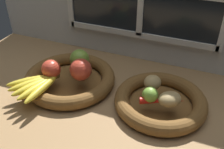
{
  "coord_description": "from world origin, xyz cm",
  "views": [
    {
      "loc": [
        27.44,
        -69.28,
        59.07
      ],
      "look_at": [
        -0.8,
        -0.38,
        9.02
      ],
      "focal_mm": 41.66,
      "sensor_mm": 36.0,
      "label": 1
    }
  ],
  "objects_px": {
    "fruit_bowl_right": "(160,102)",
    "potato_oblong": "(153,82)",
    "apple_green_back": "(80,59)",
    "apple_red_front": "(51,69)",
    "potato_small": "(170,99)",
    "banana_bunch_front": "(37,84)",
    "apple_red_right": "(81,70)",
    "fruit_bowl_left": "(69,79)",
    "chili_pepper": "(162,101)",
    "lime_near": "(150,95)"
  },
  "relations": [
    {
      "from": "apple_green_back",
      "to": "chili_pepper",
      "type": "height_order",
      "value": "apple_green_back"
    },
    {
      "from": "banana_bunch_front",
      "to": "chili_pepper",
      "type": "height_order",
      "value": "banana_bunch_front"
    },
    {
      "from": "fruit_bowl_left",
      "to": "lime_near",
      "type": "relative_size",
      "value": 6.63
    },
    {
      "from": "fruit_bowl_left",
      "to": "apple_red_right",
      "type": "height_order",
      "value": "apple_red_right"
    },
    {
      "from": "fruit_bowl_right",
      "to": "banana_bunch_front",
      "type": "xyz_separation_m",
      "value": [
        -0.41,
        -0.12,
        0.04
      ]
    },
    {
      "from": "apple_red_right",
      "to": "potato_oblong",
      "type": "relative_size",
      "value": 1.28
    },
    {
      "from": "apple_green_back",
      "to": "potato_oblong",
      "type": "bearing_deg",
      "value": -4.99
    },
    {
      "from": "apple_green_back",
      "to": "potato_oblong",
      "type": "distance_m",
      "value": 0.3
    },
    {
      "from": "banana_bunch_front",
      "to": "potato_small",
      "type": "height_order",
      "value": "potato_small"
    },
    {
      "from": "lime_near",
      "to": "apple_red_right",
      "type": "bearing_deg",
      "value": 173.9
    },
    {
      "from": "apple_red_right",
      "to": "banana_bunch_front",
      "type": "xyz_separation_m",
      "value": [
        -0.12,
        -0.11,
        -0.03
      ]
    },
    {
      "from": "fruit_bowl_right",
      "to": "potato_oblong",
      "type": "height_order",
      "value": "potato_oblong"
    },
    {
      "from": "apple_green_back",
      "to": "potato_small",
      "type": "bearing_deg",
      "value": -13.77
    },
    {
      "from": "fruit_bowl_right",
      "to": "chili_pepper",
      "type": "xyz_separation_m",
      "value": [
        0.01,
        -0.04,
        0.04
      ]
    },
    {
      "from": "fruit_bowl_right",
      "to": "potato_oblong",
      "type": "xyz_separation_m",
      "value": [
        -0.04,
        0.03,
        0.05
      ]
    },
    {
      "from": "chili_pepper",
      "to": "potato_oblong",
      "type": "bearing_deg",
      "value": 105.28
    },
    {
      "from": "apple_red_right",
      "to": "fruit_bowl_left",
      "type": "bearing_deg",
      "value": 167.59
    },
    {
      "from": "apple_red_front",
      "to": "potato_oblong",
      "type": "xyz_separation_m",
      "value": [
        0.36,
        0.07,
        -0.01
      ]
    },
    {
      "from": "fruit_bowl_right",
      "to": "banana_bunch_front",
      "type": "height_order",
      "value": "banana_bunch_front"
    },
    {
      "from": "potato_oblong",
      "to": "apple_red_right",
      "type": "bearing_deg",
      "value": -170.24
    },
    {
      "from": "fruit_bowl_right",
      "to": "apple_red_front",
      "type": "relative_size",
      "value": 4.51
    },
    {
      "from": "fruit_bowl_left",
      "to": "apple_red_right",
      "type": "xyz_separation_m",
      "value": [
        0.06,
        -0.01,
        0.07
      ]
    },
    {
      "from": "apple_red_right",
      "to": "lime_near",
      "type": "bearing_deg",
      "value": -6.1
    },
    {
      "from": "banana_bunch_front",
      "to": "potato_small",
      "type": "xyz_separation_m",
      "value": [
        0.44,
        0.08,
        0.01
      ]
    },
    {
      "from": "apple_red_front",
      "to": "potato_oblong",
      "type": "bearing_deg",
      "value": 11.76
    },
    {
      "from": "apple_green_back",
      "to": "lime_near",
      "type": "relative_size",
      "value": 1.42
    },
    {
      "from": "fruit_bowl_right",
      "to": "banana_bunch_front",
      "type": "distance_m",
      "value": 0.43
    },
    {
      "from": "apple_red_right",
      "to": "chili_pepper",
      "type": "bearing_deg",
      "value": -4.75
    },
    {
      "from": "apple_red_front",
      "to": "banana_bunch_front",
      "type": "distance_m",
      "value": 0.08
    },
    {
      "from": "fruit_bowl_left",
      "to": "potato_oblong",
      "type": "height_order",
      "value": "potato_oblong"
    },
    {
      "from": "apple_green_back",
      "to": "potato_small",
      "type": "height_order",
      "value": "apple_green_back"
    },
    {
      "from": "apple_red_front",
      "to": "chili_pepper",
      "type": "xyz_separation_m",
      "value": [
        0.41,
        0.01,
        -0.02
      ]
    },
    {
      "from": "apple_red_front",
      "to": "chili_pepper",
      "type": "bearing_deg",
      "value": 0.79
    },
    {
      "from": "apple_green_back",
      "to": "banana_bunch_front",
      "type": "distance_m",
      "value": 0.19
    },
    {
      "from": "fruit_bowl_left",
      "to": "apple_red_right",
      "type": "distance_m",
      "value": 0.09
    },
    {
      "from": "apple_red_front",
      "to": "chili_pepper",
      "type": "height_order",
      "value": "apple_red_front"
    },
    {
      "from": "lime_near",
      "to": "potato_oblong",
      "type": "bearing_deg",
      "value": 98.65
    },
    {
      "from": "apple_green_back",
      "to": "apple_red_front",
      "type": "distance_m",
      "value": 0.12
    },
    {
      "from": "fruit_bowl_left",
      "to": "fruit_bowl_right",
      "type": "relative_size",
      "value": 1.1
    },
    {
      "from": "apple_red_right",
      "to": "banana_bunch_front",
      "type": "bearing_deg",
      "value": -138.1
    },
    {
      "from": "fruit_bowl_right",
      "to": "apple_red_front",
      "type": "distance_m",
      "value": 0.4
    },
    {
      "from": "fruit_bowl_left",
      "to": "chili_pepper",
      "type": "distance_m",
      "value": 0.37
    },
    {
      "from": "fruit_bowl_left",
      "to": "potato_small",
      "type": "bearing_deg",
      "value": -5.08
    },
    {
      "from": "apple_red_right",
      "to": "potato_oblong",
      "type": "bearing_deg",
      "value": 9.76
    },
    {
      "from": "apple_red_right",
      "to": "potato_small",
      "type": "height_order",
      "value": "apple_red_right"
    },
    {
      "from": "potato_oblong",
      "to": "lime_near",
      "type": "relative_size",
      "value": 1.19
    },
    {
      "from": "banana_bunch_front",
      "to": "potato_oblong",
      "type": "height_order",
      "value": "potato_oblong"
    },
    {
      "from": "fruit_bowl_right",
      "to": "potato_oblong",
      "type": "distance_m",
      "value": 0.07
    },
    {
      "from": "fruit_bowl_left",
      "to": "potato_small",
      "type": "distance_m",
      "value": 0.39
    },
    {
      "from": "potato_small",
      "to": "potato_oblong",
      "type": "relative_size",
      "value": 1.2
    }
  ]
}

